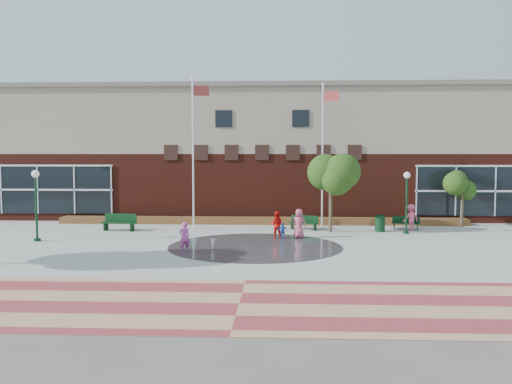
{
  "coord_description": "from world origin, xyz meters",
  "views": [
    {
      "loc": [
        1.25,
        -22.9,
        4.48
      ],
      "look_at": [
        0.0,
        4.0,
        2.6
      ],
      "focal_mm": 38.0,
      "sensor_mm": 36.0,
      "label": 1
    }
  ],
  "objects_px": {
    "flagpole_right": "(323,147)",
    "bench_left": "(119,226)",
    "child_splash": "(184,237)",
    "flagpole_left": "(194,145)",
    "trash_can": "(380,223)"
  },
  "relations": [
    {
      "from": "flagpole_left",
      "to": "flagpole_right",
      "type": "bearing_deg",
      "value": -6.31
    },
    {
      "from": "flagpole_right",
      "to": "bench_left",
      "type": "xyz_separation_m",
      "value": [
        -12.0,
        -2.09,
        -4.58
      ]
    },
    {
      "from": "flagpole_left",
      "to": "child_splash",
      "type": "xyz_separation_m",
      "value": [
        0.7,
        -7.26,
        -4.32
      ]
    },
    {
      "from": "flagpole_right",
      "to": "bench_left",
      "type": "height_order",
      "value": "flagpole_right"
    },
    {
      "from": "flagpole_right",
      "to": "child_splash",
      "type": "relative_size",
      "value": 6.39
    },
    {
      "from": "bench_left",
      "to": "child_splash",
      "type": "bearing_deg",
      "value": -41.87
    },
    {
      "from": "flagpole_right",
      "to": "child_splash",
      "type": "distance_m",
      "value": 11.84
    },
    {
      "from": "flagpole_right",
      "to": "bench_left",
      "type": "relative_size",
      "value": 4.23
    },
    {
      "from": "bench_left",
      "to": "flagpole_left",
      "type": "bearing_deg",
      "value": 20.82
    },
    {
      "from": "bench_left",
      "to": "child_splash",
      "type": "distance_m",
      "value": 8.19
    },
    {
      "from": "flagpole_left",
      "to": "bench_left",
      "type": "relative_size",
      "value": 4.34
    },
    {
      "from": "trash_can",
      "to": "child_splash",
      "type": "height_order",
      "value": "child_splash"
    },
    {
      "from": "flagpole_left",
      "to": "bench_left",
      "type": "distance_m",
      "value": 6.41
    },
    {
      "from": "flagpole_right",
      "to": "trash_can",
      "type": "height_order",
      "value": "flagpole_right"
    },
    {
      "from": "flagpole_right",
      "to": "child_splash",
      "type": "xyz_separation_m",
      "value": [
        -7.0,
        -8.57,
        -4.22
      ]
    }
  ]
}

